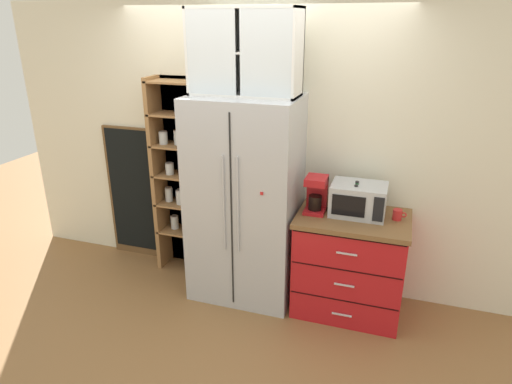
# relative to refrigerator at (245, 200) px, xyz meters

# --- Properties ---
(ground_plane) EXTENTS (10.75, 10.75, 0.00)m
(ground_plane) POSITION_rel_refrigerator_xyz_m (-0.00, -0.02, -0.91)
(ground_plane) COLOR olive
(wall_back_cream) EXTENTS (5.05, 0.10, 2.55)m
(wall_back_cream) POSITION_rel_refrigerator_xyz_m (-0.00, 0.38, 0.37)
(wall_back_cream) COLOR silver
(wall_back_cream) RESTS_ON ground
(refrigerator) EXTENTS (0.91, 0.67, 1.81)m
(refrigerator) POSITION_rel_refrigerator_xyz_m (0.00, 0.00, 0.00)
(refrigerator) COLOR #B7BABF
(refrigerator) RESTS_ON ground
(pantry_shelf_column) EXTENTS (0.53, 0.29, 1.91)m
(pantry_shelf_column) POSITION_rel_refrigerator_xyz_m (-0.74, 0.26, 0.06)
(pantry_shelf_column) COLOR brown
(pantry_shelf_column) RESTS_ON ground
(counter_cabinet) EXTENTS (0.91, 0.65, 0.88)m
(counter_cabinet) POSITION_rel_refrigerator_xyz_m (0.94, 0.01, -0.46)
(counter_cabinet) COLOR red
(counter_cabinet) RESTS_ON ground
(microwave) EXTENTS (0.44, 0.33, 0.26)m
(microwave) POSITION_rel_refrigerator_xyz_m (0.96, 0.06, 0.11)
(microwave) COLOR #B7BABF
(microwave) RESTS_ON counter_cabinet
(coffee_maker) EXTENTS (0.17, 0.20, 0.31)m
(coffee_maker) POSITION_rel_refrigerator_xyz_m (0.62, 0.02, 0.13)
(coffee_maker) COLOR red
(coffee_maker) RESTS_ON counter_cabinet
(mug_red) EXTENTS (0.11, 0.07, 0.09)m
(mug_red) POSITION_rel_refrigerator_xyz_m (1.27, 0.05, 0.02)
(mug_red) COLOR red
(mug_red) RESTS_ON counter_cabinet
(mug_charcoal) EXTENTS (0.11, 0.07, 0.09)m
(mug_charcoal) POSITION_rel_refrigerator_xyz_m (0.94, 0.01, 0.02)
(mug_charcoal) COLOR #2D2D33
(mug_charcoal) RESTS_ON counter_cabinet
(bottle_green) EXTENTS (0.07, 0.07, 0.29)m
(bottle_green) POSITION_rel_refrigerator_xyz_m (0.94, 0.06, 0.10)
(bottle_green) COLOR #285B33
(bottle_green) RESTS_ON counter_cabinet
(bottle_cobalt) EXTENTS (0.07, 0.07, 0.27)m
(bottle_cobalt) POSITION_rel_refrigerator_xyz_m (0.94, 0.01, 0.10)
(bottle_cobalt) COLOR navy
(bottle_cobalt) RESTS_ON counter_cabinet
(upper_cabinet) EXTENTS (0.88, 0.32, 0.67)m
(upper_cabinet) POSITION_rel_refrigerator_xyz_m (-0.00, 0.05, 1.24)
(upper_cabinet) COLOR silver
(upper_cabinet) RESTS_ON refrigerator
(chalkboard_menu) EXTENTS (0.60, 0.04, 1.39)m
(chalkboard_menu) POSITION_rel_refrigerator_xyz_m (-1.32, 0.30, -0.20)
(chalkboard_menu) COLOR brown
(chalkboard_menu) RESTS_ON ground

